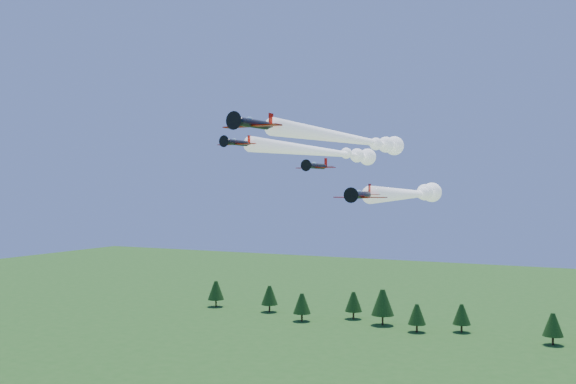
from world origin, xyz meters
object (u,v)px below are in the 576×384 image
at_px(plane_lead, 353,139).
at_px(plane_right, 412,194).
at_px(plane_slot, 316,166).
at_px(plane_left, 328,152).

xyz_separation_m(plane_lead, plane_right, (9.00, 4.24, -9.36)).
relative_size(plane_right, plane_slot, 6.33).
bearing_deg(plane_right, plane_left, 156.17).
height_order(plane_lead, plane_left, plane_lead).
xyz_separation_m(plane_lead, plane_slot, (-2.25, -10.39, -4.90)).
relative_size(plane_lead, plane_slot, 7.66).
height_order(plane_lead, plane_right, plane_lead).
distance_m(plane_lead, plane_slot, 11.70).
relative_size(plane_left, plane_right, 1.17).
xyz_separation_m(plane_left, plane_right, (18.95, -8.33, -8.07)).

